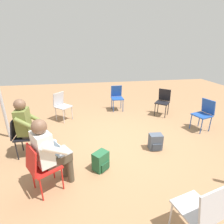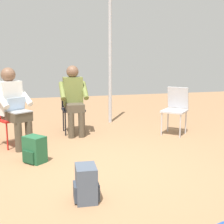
{
  "view_description": "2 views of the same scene",
  "coord_description": "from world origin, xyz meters",
  "views": [
    {
      "loc": [
        -0.87,
        -3.49,
        2.23
      ],
      "look_at": [
        -0.29,
        -0.11,
        0.87
      ],
      "focal_mm": 28.0,
      "sensor_mm": 36.0,
      "label": 1
    },
    {
      "loc": [
        3.54,
        -0.83,
        1.45
      ],
      "look_at": [
        0.12,
        0.08,
        0.78
      ],
      "focal_mm": 50.0,
      "sensor_mm": 36.0,
      "label": 2
    }
  ],
  "objects": [
    {
      "name": "ground_plane",
      "position": [
        0.0,
        0.0,
        0.0
      ],
      "size": [
        14.0,
        14.0,
        0.0
      ],
      "primitive_type": "plane",
      "color": "#99704C"
    },
    {
      "name": "chair_southwest",
      "position": [
        -1.57,
        -1.18,
        0.5
      ],
      "size": [
        0.58,
        0.56,
        0.85
      ],
      "rotation": [
        0.0,
        0.0,
        -1.01
      ],
      "color": "red",
      "rests_on": "ground"
    },
    {
      "name": "chair_west",
      "position": [
        -2.16,
        -0.07,
        0.5
      ],
      "size": [
        0.44,
        0.4,
        0.85
      ],
      "rotation": [
        0.0,
        0.0,
        -1.57
      ],
      "color": "black",
      "rests_on": "ground"
    },
    {
      "name": "chair_northwest",
      "position": [
        -1.53,
        1.71,
        0.5
      ],
      "size": [
        0.58,
        0.58,
        0.85
      ],
      "rotation": [
        0.0,
        0.0,
        -2.34
      ],
      "color": "#B7B7BC",
      "rests_on": "ground"
    },
    {
      "name": "person_with_laptop",
      "position": [
        -1.43,
        -1.09,
        0.69
      ],
      "size": [
        0.64,
        0.63,
        1.24
      ],
      "rotation": [
        0.0,
        0.0,
        -1.01
      ],
      "color": "#4C4233",
      "rests_on": "ground"
    },
    {
      "name": "person_in_olive",
      "position": [
        -1.99,
        -0.07,
        0.69
      ],
      "size": [
        0.52,
        0.49,
        1.24
      ],
      "rotation": [
        0.0,
        0.0,
        -1.57
      ],
      "color": "#4C4233",
      "rests_on": "ground"
    },
    {
      "name": "backpack_near_laptop_user",
      "position": [
        -0.62,
        -0.8,
        0.16
      ],
      "size": [
        0.34,
        0.33,
        0.36
      ],
      "rotation": [
        0.0,
        0.0,
        3.85
      ],
      "color": "#235B38",
      "rests_on": "ground"
    },
    {
      "name": "backpack_by_empty_chair",
      "position": [
        0.66,
        -0.33,
        0.16
      ],
      "size": [
        0.29,
        0.26,
        0.36
      ],
      "rotation": [
        0.0,
        0.0,
        6.21
      ],
      "color": "#475160",
      "rests_on": "ground"
    },
    {
      "name": "tent_pole_far",
      "position": [
        -2.77,
        0.8,
        1.36
      ],
      "size": [
        0.07,
        0.07,
        2.72
      ],
      "primitive_type": "cylinder",
      "color": "#B2B2B7",
      "rests_on": "ground"
    }
  ]
}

